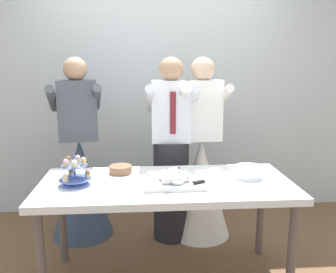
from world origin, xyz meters
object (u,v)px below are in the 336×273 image
Objects in this scene: main_cake_tray at (174,179)px; person_bride at (201,175)px; round_cake at (121,171)px; person_groom at (171,160)px; person_guest at (81,176)px; plate_stack at (248,172)px; dessert_table at (166,192)px; cupcake_stand at (75,173)px.

main_cake_tray is 0.25× the size of person_bride.
round_cake is 0.64m from person_groom.
main_cake_tray is 0.74m from person_groom.
person_bride and person_guest have the same top height.
person_guest is at bearing 151.16° from plate_stack.
person_groom is (0.43, 0.47, -0.06)m from round_cake.
round_cake is (-0.33, 0.20, 0.10)m from dessert_table.
person_groom reaches higher than plate_stack.
person_bride reaches higher than dessert_table.
person_bride reaches higher than cupcake_stand.
person_guest is at bearing 132.86° from dessert_table.
plate_stack is (0.61, 0.05, 0.12)m from dessert_table.
person_bride reaches higher than round_cake.
main_cake_tray is at bearing -167.89° from plate_stack.
person_guest reaches higher than main_cake_tray.
person_guest is (-0.79, 0.86, -0.23)m from main_cake_tray.
cupcake_stand reaches higher than plate_stack.
cupcake_stand is at bearing -143.96° from person_bride.
person_guest is at bearing 171.52° from person_groom.
person_bride is at bearing 67.69° from main_cake_tray.
plate_stack reaches higher than dessert_table.
cupcake_stand reaches higher than round_cake.
cupcake_stand is at bearing -82.83° from person_guest.
person_groom is at bearing 43.23° from cupcake_stand.
person_groom reaches higher than dessert_table.
round_cake is 0.75m from person_guest.
plate_stack is at bearing -70.40° from person_bride.
person_guest is (-1.35, 0.74, -0.24)m from plate_stack.
person_guest is at bearing 97.17° from cupcake_stand.
cupcake_stand is 0.69m from main_cake_tray.
person_groom is at bearing -170.11° from person_bride.
round_cake is at bearing -55.83° from person_guest.
person_guest is at bearing 132.38° from main_cake_tray.
person_groom is (0.73, 0.69, -0.12)m from cupcake_stand.
dessert_table is 7.50× the size of round_cake.
cupcake_stand is 1.28m from person_bride.
round_cake is (0.30, 0.21, -0.06)m from cupcake_stand.
cupcake_stand is 0.14× the size of person_guest.
plate_stack is at bearing -8.88° from round_cake.
dessert_table is at bearing 1.30° from cupcake_stand.
person_groom is (0.04, 0.74, -0.07)m from main_cake_tray.
main_cake_tray is at bearing -34.94° from round_cake.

